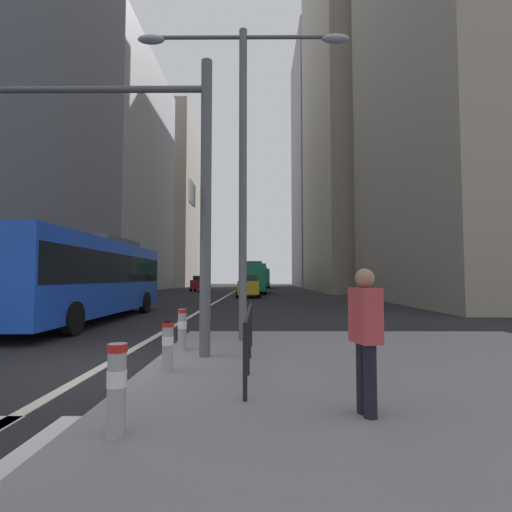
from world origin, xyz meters
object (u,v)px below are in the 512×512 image
at_px(car_oncoming_mid, 200,283).
at_px(pedestrian_waiting, 366,333).
at_px(car_receding_near, 248,286).
at_px(bollard_left, 117,385).
at_px(bollard_right, 168,344).
at_px(city_bus_blue_oncoming, 88,274).
at_px(city_bus_red_receding, 254,277).
at_px(bollard_back, 182,327).
at_px(traffic_signal_gantry, 107,158).
at_px(city_bus_red_distant, 261,277).
at_px(street_lamp_post, 243,138).

bearing_deg(car_oncoming_mid, pedestrian_waiting, -78.98).
relative_size(car_receding_near, bollard_left, 4.74).
xyz_separation_m(bollard_left, bollard_right, (-0.12, 2.61, -0.05)).
bearing_deg(pedestrian_waiting, city_bus_blue_oncoming, 126.91).
xyz_separation_m(bollard_right, pedestrian_waiting, (2.73, -2.03, 0.46)).
height_order(city_bus_red_receding, pedestrian_waiting, city_bus_red_receding).
distance_m(city_bus_blue_oncoming, car_oncoming_mid, 33.99).
height_order(car_oncoming_mid, bollard_right, car_oncoming_mid).
xyz_separation_m(car_oncoming_mid, bollard_back, (5.81, -40.65, -0.35)).
bearing_deg(city_bus_red_receding, bollard_left, -91.26).
bearing_deg(city_bus_blue_oncoming, car_receding_near, 72.40).
height_order(traffic_signal_gantry, bollard_back, traffic_signal_gantry).
distance_m(bollard_left, pedestrian_waiting, 2.71).
distance_m(city_bus_blue_oncoming, bollard_back, 8.45).
height_order(city_bus_red_distant, bollard_back, city_bus_red_distant).
bearing_deg(bollard_left, traffic_signal_gantry, 113.99).
bearing_deg(bollard_right, pedestrian_waiting, -36.62).
height_order(city_bus_red_receding, bollard_right, city_bus_red_receding).
bearing_deg(city_bus_red_receding, pedestrian_waiting, -87.37).
relative_size(street_lamp_post, bollard_left, 8.95).
height_order(bollard_left, bollard_right, bollard_left).
distance_m(traffic_signal_gantry, pedestrian_waiting, 6.16).
height_order(city_bus_blue_oncoming, car_receding_near, city_bus_blue_oncoming).
relative_size(bollard_right, pedestrian_waiting, 0.49).
bearing_deg(bollard_back, street_lamp_post, 48.81).
height_order(traffic_signal_gantry, bollard_left, traffic_signal_gantry).
bearing_deg(traffic_signal_gantry, bollard_back, 22.72).
height_order(car_receding_near, bollard_right, car_receding_near).
height_order(city_bus_red_receding, bollard_back, city_bus_red_receding).
height_order(street_lamp_post, bollard_left, street_lamp_post).
height_order(city_bus_blue_oncoming, street_lamp_post, street_lamp_post).
bearing_deg(city_bus_blue_oncoming, bollard_back, -52.99).
relative_size(car_oncoming_mid, traffic_signal_gantry, 0.76).
xyz_separation_m(car_oncoming_mid, street_lamp_post, (7.04, -39.24, 4.29)).
distance_m(city_bus_red_receding, pedestrian_waiting, 38.24).
bearing_deg(street_lamp_post, city_bus_blue_oncoming, 139.90).
relative_size(city_bus_red_distant, bollard_back, 12.60).
distance_m(city_bus_blue_oncoming, bollard_left, 12.32).
relative_size(city_bus_red_receding, traffic_signal_gantry, 1.81).
bearing_deg(pedestrian_waiting, car_receding_near, 94.21).
height_order(city_bus_red_receding, car_oncoming_mid, city_bus_red_receding).
bearing_deg(city_bus_red_receding, street_lamp_post, -89.75).
distance_m(traffic_signal_gantry, street_lamp_post, 3.55).
xyz_separation_m(city_bus_blue_oncoming, city_bus_red_receding, (6.12, 27.70, -0.00)).
height_order(street_lamp_post, bollard_back, street_lamp_post).
distance_m(city_bus_red_distant, bollard_back, 56.15).
xyz_separation_m(city_bus_red_distant, bollard_right, (-1.97, -57.88, -1.24)).
xyz_separation_m(traffic_signal_gantry, street_lamp_post, (2.68, 2.01, 1.17)).
bearing_deg(bollard_left, city_bus_red_distant, 88.24).
bearing_deg(city_bus_red_distant, car_oncoming_mid, -117.08).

